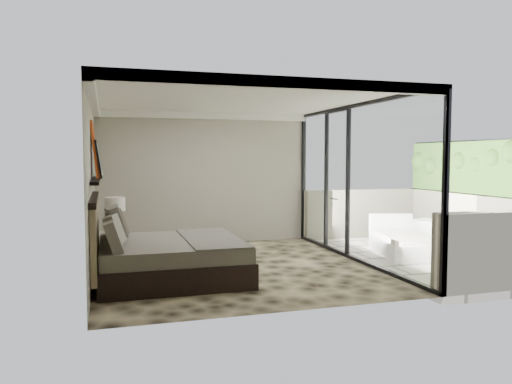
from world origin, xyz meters
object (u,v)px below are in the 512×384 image
object	(u,v)px
bed	(164,256)
table_lamp	(115,210)
lounger	(402,243)
ottoman	(428,233)
nightstand	(114,248)

from	to	relation	value
bed	table_lamp	world-z (taller)	bed
table_lamp	lounger	size ratio (longest dim) A/B	0.33
bed	ottoman	xyz separation A→B (m)	(5.66, 1.39, -0.09)
nightstand	lounger	world-z (taller)	lounger
bed	nightstand	bearing A→B (deg)	115.16
nightstand	lounger	distance (m)	5.38
ottoman	bed	bearing A→B (deg)	-166.23
bed	table_lamp	distance (m)	1.72
ottoman	table_lamp	bearing A→B (deg)	179.15
nightstand	lounger	bearing A→B (deg)	-32.65
nightstand	table_lamp	xyz separation A→B (m)	(0.03, -0.03, 0.67)
bed	lounger	distance (m)	4.68
nightstand	table_lamp	distance (m)	0.67
nightstand	ottoman	size ratio (longest dim) A/B	0.94
ottoman	nightstand	bearing A→B (deg)	178.90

